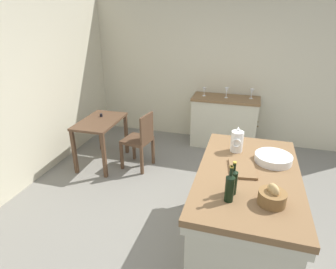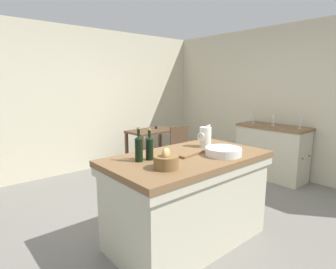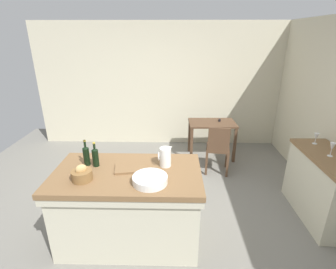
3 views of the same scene
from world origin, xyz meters
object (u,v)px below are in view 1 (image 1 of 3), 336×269
at_px(pitcher, 237,141).
at_px(wine_bottle_dark, 233,181).
at_px(side_cabinet, 224,122).
at_px(wine_glass_middle, 204,90).
at_px(bread_basket, 272,197).
at_px(wine_glass_left, 227,91).
at_px(writing_desk, 100,127).
at_px(wine_bottle_amber, 230,187).
at_px(wine_glass_far_left, 252,92).
at_px(wooden_chair, 140,139).
at_px(wash_bowl, 273,158).
at_px(cutting_board, 242,169).
at_px(island_table, 244,209).

relative_size(pitcher, wine_bottle_dark, 0.91).
distance_m(side_cabinet, wine_glass_middle, 0.68).
height_order(bread_basket, wine_glass_left, bread_basket).
distance_m(writing_desk, bread_basket, 3.00).
height_order(wine_bottle_amber, wine_glass_far_left, wine_bottle_amber).
xyz_separation_m(wooden_chair, bread_basket, (-1.73, -1.79, 0.49)).
relative_size(wash_bowl, wine_glass_far_left, 2.09).
bearing_deg(wine_bottle_amber, writing_desk, 50.39).
bearing_deg(wine_glass_left, pitcher, -171.42).
xyz_separation_m(writing_desk, cutting_board, (-1.24, -2.20, 0.31)).
relative_size(island_table, side_cabinet, 1.40).
relative_size(wash_bowl, wine_bottle_dark, 1.23).
xyz_separation_m(island_table, wine_bottle_dark, (-0.38, 0.13, 0.54)).
distance_m(side_cabinet, wine_glass_left, 0.58).
bearing_deg(side_cabinet, island_table, -169.59).
bearing_deg(wine_glass_far_left, wine_bottle_amber, 177.99).
bearing_deg(cutting_board, wine_bottle_dark, 170.98).
bearing_deg(cutting_board, wine_glass_left, 9.18).
xyz_separation_m(side_cabinet, wine_bottle_amber, (-2.97, -0.31, 0.59)).
bearing_deg(writing_desk, wine_glass_left, -56.22).
xyz_separation_m(writing_desk, wine_bottle_dark, (-1.65, -2.14, 0.42)).
distance_m(cutting_board, wine_bottle_amber, 0.54).
relative_size(side_cabinet, wine_glass_middle, 7.71).
bearing_deg(wine_bottle_amber, cutting_board, -8.95).
bearing_deg(bread_basket, pitcher, 20.92).
distance_m(wine_bottle_amber, wine_glass_far_left, 3.03).
height_order(island_table, cutting_board, cutting_board).
bearing_deg(island_table, bread_basket, -157.54).
xyz_separation_m(wine_glass_far_left, wine_glass_middle, (-0.06, 0.81, -0.01)).
relative_size(pitcher, bread_basket, 1.25).
relative_size(writing_desk, wine_bottle_amber, 2.92).
bearing_deg(wine_glass_far_left, cutting_board, 179.44).
distance_m(writing_desk, wine_glass_middle, 1.91).
relative_size(island_table, wine_glass_far_left, 9.56).
bearing_deg(cutting_board, side_cabinet, 9.14).
bearing_deg(island_table, wash_bowl, -38.72).
xyz_separation_m(bread_basket, wine_glass_left, (2.91, 0.64, 0.05)).
xyz_separation_m(wine_bottle_dark, wine_glass_left, (2.85, 0.33, -0.00)).
bearing_deg(wine_glass_middle, wooden_chair, 147.42).
bearing_deg(island_table, wine_bottle_dark, 161.40).
bearing_deg(wash_bowl, island_table, 141.28).
distance_m(side_cabinet, wine_bottle_dark, 2.94).
bearing_deg(wooden_chair, bread_basket, -134.00).
xyz_separation_m(side_cabinet, wine_bottle_dark, (-2.86, -0.33, 0.58)).
height_order(bread_basket, wine_bottle_dark, wine_bottle_dark).
distance_m(side_cabinet, writing_desk, 2.18).
height_order(side_cabinet, wooden_chair, side_cabinet).
bearing_deg(wooden_chair, wine_glass_left, -44.14).
distance_m(side_cabinet, cutting_board, 2.53).
distance_m(wooden_chair, pitcher, 1.79).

